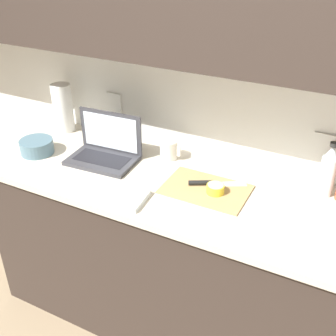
% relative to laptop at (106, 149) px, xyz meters
% --- Properties ---
extents(ground_plane, '(12.00, 12.00, 0.00)m').
position_rel_laptop_xyz_m(ground_plane, '(0.70, -0.05, -0.95)').
color(ground_plane, '#847056').
rests_on(ground_plane, ground).
extents(wall_back, '(5.20, 0.38, 2.60)m').
position_rel_laptop_xyz_m(wall_back, '(0.70, 0.20, 0.61)').
color(wall_back, white).
rests_on(wall_back, ground_plane).
extents(counter_unit, '(2.52, 0.64, 0.89)m').
position_rel_laptop_xyz_m(counter_unit, '(0.72, -0.05, -0.49)').
color(counter_unit, '#332823').
rests_on(counter_unit, ground_plane).
extents(laptop, '(0.35, 0.24, 0.23)m').
position_rel_laptop_xyz_m(laptop, '(0.00, 0.00, 0.00)').
color(laptop, '#333338').
rests_on(laptop, counter_unit).
extents(cutting_board, '(0.38, 0.25, 0.01)m').
position_rel_laptop_xyz_m(cutting_board, '(0.56, -0.04, -0.05)').
color(cutting_board, tan).
rests_on(cutting_board, counter_unit).
extents(knife, '(0.24, 0.15, 0.02)m').
position_rel_laptop_xyz_m(knife, '(0.55, -0.01, -0.04)').
color(knife, silver).
rests_on(knife, cutting_board).
extents(lemon_half_cut, '(0.08, 0.08, 0.04)m').
position_rel_laptop_xyz_m(lemon_half_cut, '(0.61, -0.05, -0.03)').
color(lemon_half_cut, yellow).
rests_on(lemon_half_cut, cutting_board).
extents(bottle_oil_tall, '(0.07, 0.07, 0.25)m').
position_rel_laptop_xyz_m(bottle_oil_tall, '(1.03, 0.17, 0.06)').
color(bottle_oil_tall, silver).
rests_on(bottle_oil_tall, counter_unit).
extents(measuring_cup, '(0.11, 0.09, 0.10)m').
position_rel_laptop_xyz_m(measuring_cup, '(0.28, 0.15, -0.01)').
color(measuring_cup, silver).
rests_on(measuring_cup, counter_unit).
extents(bowl_white, '(0.17, 0.17, 0.07)m').
position_rel_laptop_xyz_m(bowl_white, '(-0.35, -0.11, -0.02)').
color(bowl_white, slate).
rests_on(bowl_white, counter_unit).
extents(paper_towel_roll, '(0.11, 0.11, 0.27)m').
position_rel_laptop_xyz_m(paper_towel_roll, '(-0.40, 0.18, 0.08)').
color(paper_towel_roll, white).
rests_on(paper_towel_roll, counter_unit).
extents(dish_towel, '(0.23, 0.18, 0.02)m').
position_rel_laptop_xyz_m(dish_towel, '(0.26, -0.27, -0.04)').
color(dish_towel, white).
rests_on(dish_towel, counter_unit).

